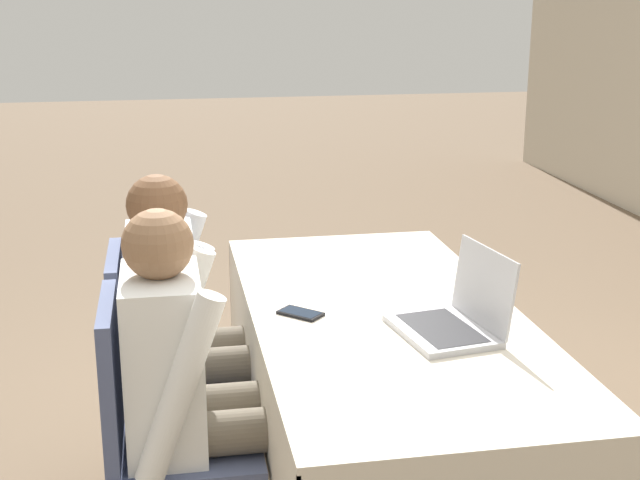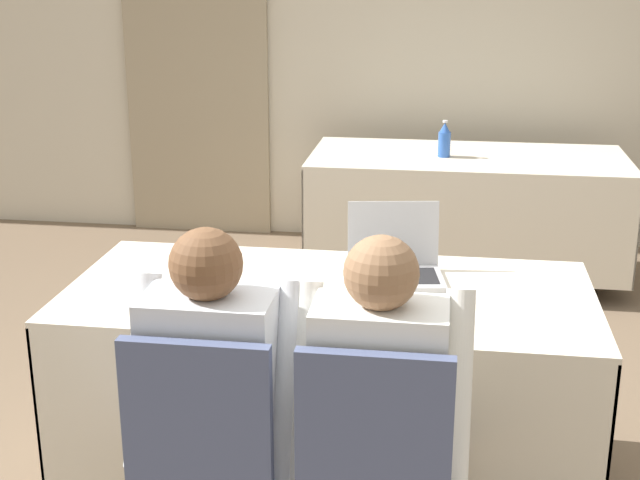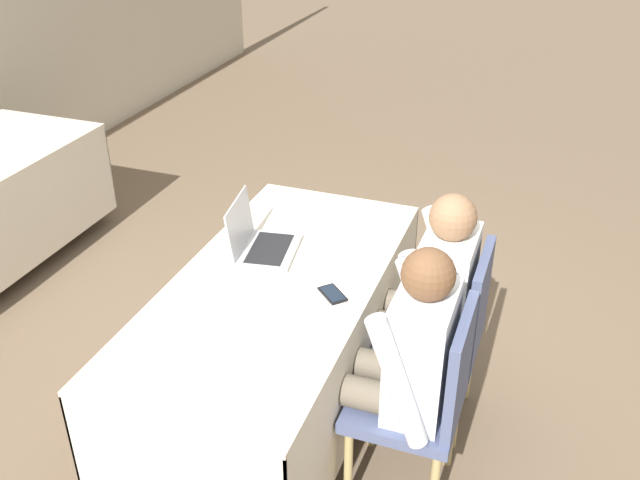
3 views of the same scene
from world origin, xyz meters
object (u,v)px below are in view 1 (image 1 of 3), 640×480
Objects in this scene: chair_near_right at (158,430)px; person_white_shirt at (192,378)px; chair_near_left at (157,366)px; person_checkered_shirt at (186,320)px; cell_phone at (300,313)px; laptop at (454,317)px.

person_white_shirt is (0.00, 0.10, 0.16)m from chair_near_right.
person_checkered_shirt is at bearing -90.00° from chair_near_left.
chair_near_left is 0.78× the size of person_white_shirt.
chair_near_left is (-0.22, -0.46, -0.24)m from cell_phone.
cell_phone is 0.13× the size of person_white_shirt.
laptop is 1.05m from chair_near_left.
person_white_shirt is (0.01, -0.79, -0.13)m from laptop.
chair_near_left is 1.00× the size of chair_near_right.
person_checkered_shirt is 0.47m from person_white_shirt.
laptop is at bearing -119.69° from person_checkered_shirt.
person_white_shirt reaches higher than chair_near_left.
person_white_shirt is at bearing -180.00° from person_checkered_shirt.
person_checkered_shirt is (-0.22, -0.36, -0.08)m from cell_phone.
chair_near_right is at bearing -98.24° from laptop.
person_checkered_shirt is at bearing -128.89° from laptop.
person_white_shirt is (0.25, -0.36, -0.08)m from cell_phone.
chair_near_right is (0.01, -0.90, -0.29)m from laptop.
cell_phone is at bearing -127.23° from laptop.
chair_near_left is 0.78× the size of person_checkered_shirt.
laptop is 0.32× the size of person_white_shirt.
person_checkered_shirt and person_white_shirt have the same top height.
person_checkered_shirt reaches higher than chair_near_right.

